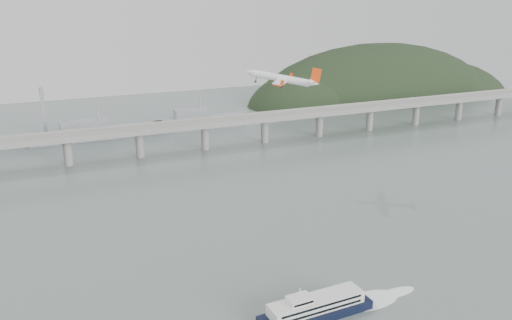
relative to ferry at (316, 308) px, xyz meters
name	(u,v)px	position (x,y,z in m)	size (l,w,h in m)	color
ground	(306,275)	(11.82, 29.17, -3.79)	(900.00, 900.00, 0.00)	slate
bridge	(178,130)	(10.67, 229.17, 13.85)	(800.00, 22.00, 23.90)	gray
headland	(385,111)	(297.00, 360.92, -23.14)	(365.00, 155.00, 156.00)	black
ferry	(316,308)	(0.00, 0.00, 0.00)	(74.21, 14.75, 13.99)	black
airliner	(283,79)	(39.69, 111.95, 67.19)	(37.64, 35.27, 11.53)	white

